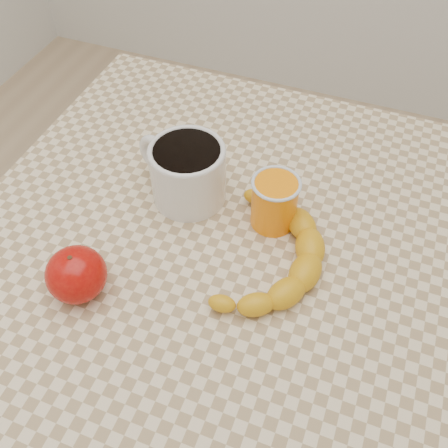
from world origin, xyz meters
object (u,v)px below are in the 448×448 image
(banana, at_px, (267,253))
(orange_juice_glass, at_px, (274,202))
(table, at_px, (224,264))
(apple, at_px, (76,274))
(coffee_mug, at_px, (186,170))

(banana, bearing_deg, orange_juice_glass, 105.30)
(table, distance_m, orange_juice_glass, 0.15)
(banana, bearing_deg, apple, -144.42)
(coffee_mug, bearing_deg, apple, -106.36)
(orange_juice_glass, xyz_separation_m, banana, (0.02, -0.08, -0.02))
(coffee_mug, relative_size, orange_juice_glass, 2.06)
(coffee_mug, height_order, banana, coffee_mug)
(table, relative_size, apple, 7.40)
(table, xyz_separation_m, orange_juice_glass, (0.06, 0.05, 0.13))
(orange_juice_glass, relative_size, banana, 0.30)
(apple, xyz_separation_m, banana, (0.23, 0.14, -0.02))
(apple, relative_size, banana, 0.37)
(table, xyz_separation_m, coffee_mug, (-0.08, 0.05, 0.14))
(table, height_order, coffee_mug, coffee_mug)
(table, relative_size, orange_juice_glass, 9.18)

